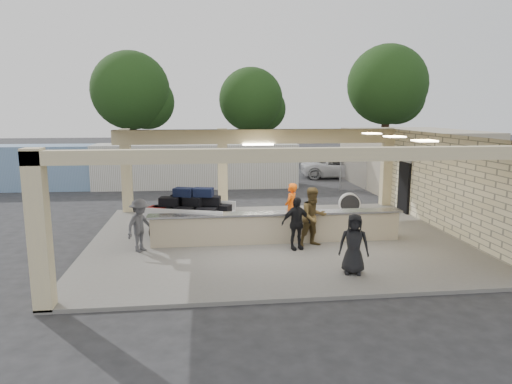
{
  "coord_description": "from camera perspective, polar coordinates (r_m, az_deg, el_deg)",
  "views": [
    {
      "loc": [
        -2.34,
        -14.58,
        4.32
      ],
      "look_at": [
        -0.51,
        1.0,
        1.48
      ],
      "focal_mm": 32.0,
      "sensor_mm": 36.0,
      "label": 1
    }
  ],
  "objects": [
    {
      "name": "car_white_a",
      "position": [
        29.84,
        10.2,
        3.03
      ],
      "size": [
        4.78,
        2.6,
        1.31
      ],
      "primitive_type": "imported",
      "rotation": [
        0.0,
        0.0,
        1.48
      ],
      "color": "silver",
      "rests_on": "ground"
    },
    {
      "name": "passenger_c",
      "position": [
        14.13,
        -14.28,
        -4.06
      ],
      "size": [
        0.91,
        1.05,
        1.61
      ],
      "primitive_type": "imported",
      "rotation": [
        0.0,
        0.0,
        0.94
      ],
      "color": "#444448",
      "rests_on": "pavilion"
    },
    {
      "name": "drum_fan",
      "position": [
        18.64,
        11.61,
        -1.47
      ],
      "size": [
        0.88,
        0.47,
        0.94
      ],
      "rotation": [
        0.0,
        0.0,
        -0.16
      ],
      "color": "silver",
      "rests_on": "pavilion"
    },
    {
      "name": "baggage_handler",
      "position": [
        15.83,
        4.39,
        -2.0
      ],
      "size": [
        0.63,
        0.72,
        1.74
      ],
      "primitive_type": "imported",
      "rotation": [
        0.0,
        0.0,
        4.15
      ],
      "color": "#FB5C0D",
      "rests_on": "pavilion"
    },
    {
      "name": "passenger_a",
      "position": [
        14.31,
        7.18,
        -3.11
      ],
      "size": [
        0.98,
        0.65,
        1.86
      ],
      "primitive_type": "imported",
      "rotation": [
        0.0,
        0.0,
        0.3
      ],
      "color": "brown",
      "rests_on": "pavilion"
    },
    {
      "name": "ground",
      "position": [
        15.38,
        2.32,
        -6.06
      ],
      "size": [
        120.0,
        120.0,
        0.0
      ],
      "primitive_type": "plane",
      "color": "#252527",
      "rests_on": "ground"
    },
    {
      "name": "container_blue",
      "position": [
        27.6,
        -24.38,
        2.85
      ],
      "size": [
        9.31,
        2.49,
        2.41
      ],
      "primitive_type": "cube",
      "rotation": [
        0.0,
        0.0,
        -0.03
      ],
      "color": "#7393B8",
      "rests_on": "ground"
    },
    {
      "name": "passenger_b",
      "position": [
        13.95,
        5.04,
        -3.91
      ],
      "size": [
        1.01,
        0.55,
        1.63
      ],
      "primitive_type": "imported",
      "rotation": [
        0.0,
        0.0,
        0.22
      ],
      "color": "black",
      "rests_on": "pavilion"
    },
    {
      "name": "container_white",
      "position": [
        25.99,
        -7.41,
        3.31
      ],
      "size": [
        11.29,
        2.46,
        2.44
      ],
      "primitive_type": "cube",
      "rotation": [
        0.0,
        0.0,
        -0.02
      ],
      "color": "silver",
      "rests_on": "ground"
    },
    {
      "name": "pavilion",
      "position": [
        15.74,
        2.74,
        -0.64
      ],
      "size": [
        12.01,
        10.0,
        3.55
      ],
      "color": "slate",
      "rests_on": "ground"
    },
    {
      "name": "luggage_cart",
      "position": [
        15.7,
        -8.3,
        -2.19
      ],
      "size": [
        3.16,
        2.49,
        1.61
      ],
      "rotation": [
        0.0,
        0.0,
        -0.32
      ],
      "color": "silver",
      "rests_on": "pavilion"
    },
    {
      "name": "tree_left",
      "position": [
        39.13,
        -14.89,
        11.77
      ],
      "size": [
        6.6,
        6.3,
        9.0
      ],
      "color": "#382619",
      "rests_on": "ground"
    },
    {
      "name": "car_white_b",
      "position": [
        31.69,
        20.04,
        3.09
      ],
      "size": [
        4.72,
        2.34,
        1.43
      ],
      "primitive_type": "imported",
      "rotation": [
        0.0,
        0.0,
        1.72
      ],
      "color": "silver",
      "rests_on": "ground"
    },
    {
      "name": "tree_mid",
      "position": [
        41.01,
        -0.21,
        11.14
      ],
      "size": [
        6.0,
        5.6,
        8.0
      ],
      "color": "#382619",
      "rests_on": "ground"
    },
    {
      "name": "adjacent_building",
      "position": [
        27.42,
        18.95,
        4.0
      ],
      "size": [
        6.0,
        8.0,
        3.2
      ],
      "primitive_type": "cube",
      "color": "#B6AA90",
      "rests_on": "ground"
    },
    {
      "name": "baggage_counter",
      "position": [
        14.75,
        2.64,
        -4.42
      ],
      "size": [
        8.2,
        0.58,
        0.98
      ],
      "color": "#BAAA8B",
      "rests_on": "pavilion"
    },
    {
      "name": "car_dark",
      "position": [
        31.83,
        10.77,
        3.59
      ],
      "size": [
        4.4,
        1.66,
        1.45
      ],
      "primitive_type": "imported",
      "rotation": [
        0.0,
        0.0,
        1.6
      ],
      "color": "black",
      "rests_on": "ground"
    },
    {
      "name": "passenger_d",
      "position": [
        12.15,
        12.13,
        -6.36
      ],
      "size": [
        0.83,
        0.51,
        1.59
      ],
      "primitive_type": "imported",
      "rotation": [
        0.0,
        0.0,
        -0.27
      ],
      "color": "black",
      "rests_on": "pavilion"
    },
    {
      "name": "fence",
      "position": [
        27.29,
        22.63,
        2.58
      ],
      "size": [
        12.06,
        0.06,
        2.03
      ],
      "color": "gray",
      "rests_on": "ground"
    },
    {
      "name": "tree_right",
      "position": [
        43.13,
        16.39,
        12.36
      ],
      "size": [
        7.2,
        7.0,
        10.0
      ],
      "color": "#382619",
      "rests_on": "ground"
    }
  ]
}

